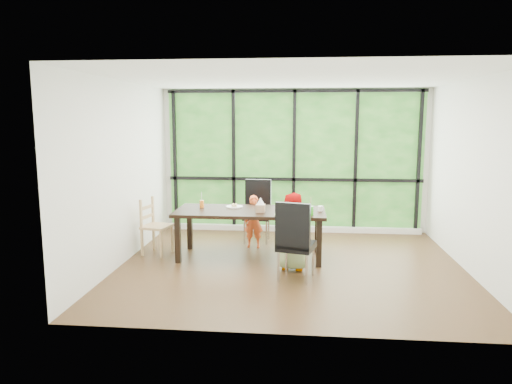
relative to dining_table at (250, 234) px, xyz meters
The scene contains 23 objects.
ground 0.83m from the dining_table, 29.98° to the right, with size 5.00×5.00×0.00m, color black.
back_wall 2.21m from the dining_table, 71.29° to the left, with size 5.00×5.00×0.00m, color silver.
foliage_backdrop 2.20m from the dining_table, 71.11° to the left, with size 4.80×0.02×2.65m, color #1F531B.
window_mullions 2.16m from the dining_table, 70.72° to the left, with size 4.80×0.06×2.65m, color black, non-canonical shape.
window_sill 1.92m from the dining_table, 70.32° to the left, with size 4.80×0.12×0.10m, color silver.
dining_table is the anchor object (origin of this frame).
chair_window_leather 0.96m from the dining_table, 89.18° to the left, with size 0.46×0.46×1.08m, color black.
chair_interior_leather 1.20m from the dining_table, 52.60° to the right, with size 0.46×0.46×1.08m, color black.
chair_end_beech 1.50m from the dining_table, behind, with size 0.42×0.40×0.90m, color tan.
child_toddler 0.58m from the dining_table, 90.00° to the left, with size 0.32×0.21×0.88m, color #FC612C.
child_older 0.89m from the dining_table, 38.52° to the right, with size 0.55×0.36×1.12m, color slate.
placemat 0.77m from the dining_table, 17.09° to the right, with size 0.49×0.36×0.01m, color tan.
plate_far 0.52m from the dining_table, 141.68° to the left, with size 0.27×0.27×0.02m, color white.
plate_near 0.78m from the dining_table, 18.43° to the right, with size 0.22×0.22×0.01m, color white.
orange_cup 0.91m from the dining_table, 168.95° to the left, with size 0.07×0.07×0.11m, color orange.
green_cup 1.06m from the dining_table, 17.52° to the right, with size 0.08×0.08×0.13m, color green.
white_mug 1.15m from the dining_table, ahead, with size 0.08×0.08×0.08m, color white.
tissue_box 0.49m from the dining_table, 39.50° to the right, with size 0.14×0.14×0.12m, color tan.
crepe_rolls_far 0.54m from the dining_table, 141.68° to the left, with size 0.10×0.12×0.04m, color tan, non-canonical shape.
crepe_rolls_near 0.79m from the dining_table, 18.43° to the right, with size 0.15×0.12×0.04m, color tan, non-canonical shape.
straw_white 0.96m from the dining_table, 168.95° to the left, with size 0.01×0.01×0.20m, color white.
straw_pink 1.11m from the dining_table, 17.52° to the right, with size 0.01×0.01×0.20m, color pink.
tissue 0.59m from the dining_table, 39.50° to the right, with size 0.12×0.12×0.11m, color white.
Camera 1 is at (0.13, -6.70, 2.15)m, focal length 32.99 mm.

